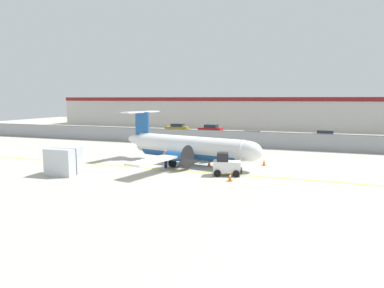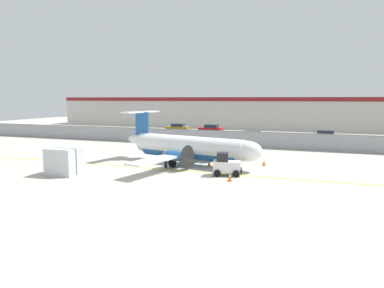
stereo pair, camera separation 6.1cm
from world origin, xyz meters
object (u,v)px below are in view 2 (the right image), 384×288
at_px(parked_car_2, 252,136).
at_px(traffic_cone_far_left, 209,163).
at_px(parked_car_0, 177,128).
at_px(parked_car_3, 327,136).
at_px(cargo_container, 64,161).
at_px(baggage_tug, 226,165).
at_px(traffic_cone_near_right, 264,162).
at_px(parked_car_1, 211,129).
at_px(commuter_airplane, 191,148).
at_px(ground_crew_worker, 166,158).
at_px(traffic_cone_near_left, 230,177).

bearing_deg(parked_car_2, traffic_cone_far_left, 81.19).
bearing_deg(parked_car_0, parked_car_3, 166.85).
bearing_deg(cargo_container, baggage_tug, 15.24).
height_order(traffic_cone_near_right, parked_car_3, parked_car_3).
xyz_separation_m(parked_car_1, parked_car_2, (8.80, -9.36, 0.00)).
relative_size(commuter_airplane, parked_car_3, 3.63).
distance_m(ground_crew_worker, cargo_container, 8.60).
bearing_deg(cargo_container, traffic_cone_far_left, 32.49).
height_order(ground_crew_worker, parked_car_2, same).
bearing_deg(parked_car_0, baggage_tug, 117.03).
relative_size(commuter_airplane, parked_car_2, 3.65).
height_order(baggage_tug, traffic_cone_near_left, baggage_tug).
xyz_separation_m(baggage_tug, cargo_container, (-12.71, -4.19, 0.24)).
height_order(ground_crew_worker, parked_car_0, same).
height_order(parked_car_0, parked_car_2, same).
distance_m(ground_crew_worker, parked_car_0, 32.12).
distance_m(commuter_airplane, parked_car_3, 25.76).
relative_size(traffic_cone_near_right, parked_car_3, 0.15).
bearing_deg(ground_crew_worker, parked_car_0, -69.62).
bearing_deg(traffic_cone_near_right, ground_crew_worker, -153.12).
distance_m(commuter_airplane, parked_car_2, 18.25).
height_order(ground_crew_worker, traffic_cone_far_left, ground_crew_worker).
distance_m(traffic_cone_near_left, traffic_cone_far_left, 5.93).
relative_size(ground_crew_worker, parked_car_3, 0.39).
bearing_deg(ground_crew_worker, parked_car_1, -81.02).
distance_m(baggage_tug, traffic_cone_near_right, 5.70).
relative_size(traffic_cone_near_left, parked_car_3, 0.15).
bearing_deg(commuter_airplane, ground_crew_worker, -107.16).
relative_size(parked_car_0, parked_car_1, 0.98).
bearing_deg(parked_car_2, baggage_tug, 87.90).
bearing_deg(parked_car_0, traffic_cone_near_right, 125.09).
bearing_deg(cargo_container, traffic_cone_near_left, 6.84).
bearing_deg(baggage_tug, parked_car_3, 60.25).
height_order(commuter_airplane, traffic_cone_near_left, commuter_airplane).
bearing_deg(baggage_tug, parked_car_1, 96.89).
relative_size(traffic_cone_near_left, parked_car_2, 0.15).
xyz_separation_m(ground_crew_worker, parked_car_1, (-4.65, 29.95, -0.06)).
relative_size(baggage_tug, ground_crew_worker, 1.47).
distance_m(traffic_cone_near_left, parked_car_2, 23.59).
height_order(cargo_container, parked_car_2, cargo_container).
height_order(traffic_cone_far_left, parked_car_0, parked_car_0).
bearing_deg(parked_car_1, parked_car_2, 138.39).
distance_m(commuter_airplane, parked_car_0, 30.33).
relative_size(baggage_tug, traffic_cone_near_right, 3.92).
height_order(cargo_container, parked_car_1, cargo_container).
height_order(ground_crew_worker, traffic_cone_near_left, ground_crew_worker).
bearing_deg(traffic_cone_near_right, parked_car_1, 116.51).
bearing_deg(traffic_cone_far_left, parked_car_3, 64.67).
relative_size(ground_crew_worker, cargo_container, 0.68).
bearing_deg(cargo_container, parked_car_1, 83.39).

